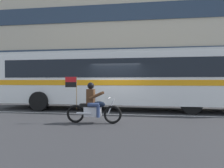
# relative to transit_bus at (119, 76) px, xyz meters

# --- Properties ---
(ground_plane) EXTENTS (60.00, 60.00, 0.00)m
(ground_plane) POSITION_rel_transit_bus_xyz_m (-0.02, -1.19, -1.88)
(ground_plane) COLOR #2B2B2D
(sidewalk_curb) EXTENTS (28.00, 3.80, 0.15)m
(sidewalk_curb) POSITION_rel_transit_bus_xyz_m (-0.02, 3.91, -1.81)
(sidewalk_curb) COLOR #B7B2A8
(sidewalk_curb) RESTS_ON ground_plane
(lane_center_stripe) EXTENTS (26.60, 0.14, 0.01)m
(lane_center_stripe) POSITION_rel_transit_bus_xyz_m (-0.02, -1.79, -1.88)
(lane_center_stripe) COLOR silver
(lane_center_stripe) RESTS_ON ground_plane
(office_building_facade) EXTENTS (28.00, 0.89, 10.40)m
(office_building_facade) POSITION_rel_transit_bus_xyz_m (-0.02, 6.19, 3.32)
(office_building_facade) COLOR #B2A893
(office_building_facade) RESTS_ON ground_plane
(transit_bus) EXTENTS (13.54, 3.01, 3.22)m
(transit_bus) POSITION_rel_transit_bus_xyz_m (0.00, 0.00, 0.00)
(transit_bus) COLOR white
(transit_bus) RESTS_ON ground_plane
(motorcycle_with_rider) EXTENTS (2.20, 0.64, 1.78)m
(motorcycle_with_rider) POSITION_rel_transit_bus_xyz_m (-0.50, -4.04, -1.22)
(motorcycle_with_rider) COLOR black
(motorcycle_with_rider) RESTS_ON ground_plane
(fire_hydrant) EXTENTS (0.22, 0.30, 0.75)m
(fire_hydrant) POSITION_rel_transit_bus_xyz_m (5.02, 2.77, -1.37)
(fire_hydrant) COLOR gold
(fire_hydrant) RESTS_ON sidewalk_curb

